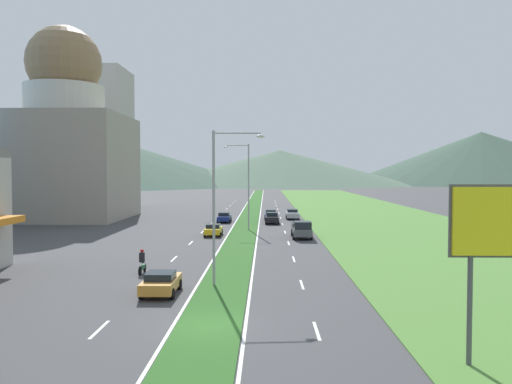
{
  "coord_description": "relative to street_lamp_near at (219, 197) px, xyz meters",
  "views": [
    {
      "loc": [
        2.72,
        -24.02,
        7.41
      ],
      "look_at": [
        1.2,
        54.85,
        4.29
      ],
      "focal_mm": 35.69,
      "sensor_mm": 36.0,
      "label": 1
    }
  ],
  "objects": [
    {
      "name": "street_lamp_near",
      "position": [
        0.0,
        0.0,
        0.0
      ],
      "size": [
        3.41,
        0.47,
        10.07
      ],
      "color": "#99999E",
      "rests_on": "ground_plane"
    },
    {
      "name": "lane_dash_right_9",
      "position": [
        5.38,
        58.68,
        -5.79
      ],
      "size": [
        0.16,
        2.8,
        0.01
      ],
      "primitive_type": "cube",
      "color": "silver",
      "rests_on": "ground_plane"
    },
    {
      "name": "lane_dash_right_7",
      "position": [
        5.38,
        39.25,
        -5.79
      ],
      "size": [
        0.16,
        2.8,
        0.01
      ],
      "primitive_type": "cube",
      "color": "silver",
      "rests_on": "ground_plane"
    },
    {
      "name": "lane_dash_left_6",
      "position": [
        -4.82,
        29.53,
        -5.79
      ],
      "size": [
        0.16,
        2.8,
        0.01
      ],
      "primitive_type": "cube",
      "color": "silver",
      "rests_on": "ground_plane"
    },
    {
      "name": "lane_dash_right_13",
      "position": [
        5.38,
        97.55,
        -5.79
      ],
      "size": [
        0.16,
        2.8,
        0.01
      ],
      "primitive_type": "cube",
      "color": "silver",
      "rests_on": "ground_plane"
    },
    {
      "name": "lane_dash_right_10",
      "position": [
        5.38,
        68.4,
        -5.79
      ],
      "size": [
        0.16,
        2.8,
        0.01
      ],
      "primitive_type": "cube",
      "color": "silver",
      "rests_on": "ground_plane"
    },
    {
      "name": "lane_dash_right_12",
      "position": [
        5.38,
        87.84,
        -5.79
      ],
      "size": [
        0.16,
        2.8,
        0.01
      ],
      "primitive_type": "cube",
      "color": "silver",
      "rests_on": "ground_plane"
    },
    {
      "name": "car_3",
      "position": [
        3.78,
        45.94,
        -5.03
      ],
      "size": [
        1.95,
        4.38,
        1.52
      ],
      "rotation": [
        0.0,
        0.0,
        -1.57
      ],
      "color": "navy",
      "rests_on": "ground_plane"
    },
    {
      "name": "car_0",
      "position": [
        -3.12,
        41.71,
        -5.05
      ],
      "size": [
        1.95,
        4.71,
        1.47
      ],
      "rotation": [
        0.0,
        0.0,
        1.57
      ],
      "color": "navy",
      "rests_on": "ground_plane"
    },
    {
      "name": "midrise_colored",
      "position": [
        -32.47,
        73.53,
        8.59
      ],
      "size": [
        12.74,
        12.74,
        28.78
      ],
      "primitive_type": "cube",
      "color": "#B7B2A8",
      "rests_on": "ground_plane"
    },
    {
      "name": "grass_median",
      "position": [
        0.28,
        51.23,
        -5.77
      ],
      "size": [
        3.2,
        240.0,
        0.06
      ],
      "primitive_type": "cube",
      "color": "#2D6023",
      "rests_on": "ground_plane"
    },
    {
      "name": "lane_dash_left_4",
      "position": [
        -4.82,
        10.1,
        -5.79
      ],
      "size": [
        0.16,
        2.8,
        0.01
      ],
      "primitive_type": "cube",
      "color": "silver",
      "rests_on": "ground_plane"
    },
    {
      "name": "lane_dash_right_4",
      "position": [
        5.38,
        10.1,
        -5.79
      ],
      "size": [
        0.16,
        2.8,
        0.01
      ],
      "primitive_type": "cube",
      "color": "silver",
      "rests_on": "ground_plane"
    },
    {
      "name": "lane_dash_right_3",
      "position": [
        5.38,
        0.38,
        -5.79
      ],
      "size": [
        0.16,
        2.8,
        0.01
      ],
      "primitive_type": "cube",
      "color": "silver",
      "rests_on": "ground_plane"
    },
    {
      "name": "edge_line_median_right",
      "position": [
        2.03,
        51.23,
        -5.79
      ],
      "size": [
        0.16,
        240.0,
        0.01
      ],
      "primitive_type": "cube",
      "color": "silver",
      "rests_on": "ground_plane"
    },
    {
      "name": "lane_dash_left_5",
      "position": [
        -4.82,
        19.82,
        -5.79
      ],
      "size": [
        0.16,
        2.8,
        0.01
      ],
      "primitive_type": "cube",
      "color": "silver",
      "rests_on": "ground_plane"
    },
    {
      "name": "lane_dash_left_9",
      "position": [
        -4.82,
        58.68,
        -5.79
      ],
      "size": [
        0.16,
        2.8,
        0.01
      ],
      "primitive_type": "cube",
      "color": "silver",
      "rests_on": "ground_plane"
    },
    {
      "name": "pickup_truck_0",
      "position": [
        7.02,
        23.81,
        -4.82
      ],
      "size": [
        2.18,
        5.4,
        2.0
      ],
      "rotation": [
        0.0,
        0.0,
        -1.57
      ],
      "color": "#515459",
      "rests_on": "ground_plane"
    },
    {
      "name": "lane_dash_left_8",
      "position": [
        -4.82,
        48.97,
        -5.79
      ],
      "size": [
        0.16,
        2.8,
        0.01
      ],
      "primitive_type": "cube",
      "color": "silver",
      "rests_on": "ground_plane"
    },
    {
      "name": "lane_dash_right_11",
      "position": [
        5.38,
        78.12,
        -5.79
      ],
      "size": [
        0.16,
        2.8,
        0.01
      ],
      "primitive_type": "cube",
      "color": "silver",
      "rests_on": "ground_plane"
    },
    {
      "name": "lane_dash_right_8",
      "position": [
        5.38,
        48.97,
        -5.79
      ],
      "size": [
        0.16,
        2.8,
        0.01
      ],
      "primitive_type": "cube",
      "color": "silver",
      "rests_on": "ground_plane"
    },
    {
      "name": "lane_dash_right_5",
      "position": [
        5.38,
        19.82,
        -5.79
      ],
      "size": [
        0.16,
        2.8,
        0.01
      ],
      "primitive_type": "cube",
      "color": "silver",
      "rests_on": "ground_plane"
    },
    {
      "name": "lane_dash_left_2",
      "position": [
        -4.82,
        -9.33,
        -5.79
      ],
      "size": [
        0.16,
        2.8,
        0.01
      ],
      "primitive_type": "cube",
      "color": "silver",
      "rests_on": "ground_plane"
    },
    {
      "name": "lane_dash_left_12",
      "position": [
        -4.82,
        87.84,
        -5.79
      ],
      "size": [
        0.16,
        2.8,
        0.01
      ],
      "primitive_type": "cube",
      "color": "silver",
      "rests_on": "ground_plane"
    },
    {
      "name": "car_5",
      "position": [
        -3.07,
        25.73,
        -5.08
      ],
      "size": [
        1.95,
        4.02,
        1.38
      ],
      "rotation": [
        0.0,
        0.0,
        1.57
      ],
      "color": "yellow",
      "rests_on": "ground_plane"
    },
    {
      "name": "lane_dash_right_2",
      "position": [
        5.38,
        -9.33,
        -5.79
      ],
      "size": [
        0.16,
        2.8,
        0.01
      ],
      "primitive_type": "cube",
      "color": "silver",
      "rests_on": "ground_plane"
    },
    {
      "name": "motorcycle_rider",
      "position": [
        -6.0,
        3.82,
        -5.05
      ],
      "size": [
        0.36,
        2.0,
        1.8
      ],
      "rotation": [
        0.0,
        0.0,
        1.57
      ],
      "color": "black",
      "rests_on": "ground_plane"
    },
    {
      "name": "lane_dash_left_3",
      "position": [
        -4.82,
        0.38,
        -5.79
      ],
      "size": [
        0.16,
        2.8,
        0.01
      ],
      "primitive_type": "cube",
      "color": "silver",
      "rests_on": "ground_plane"
    },
    {
      "name": "domed_building",
      "position": [
        -28.66,
        46.98,
        6.33
      ],
      "size": [
        19.08,
        19.08,
        30.21
      ],
      "color": "#9E9384",
      "rests_on": "ground_plane"
    },
    {
      "name": "car_1",
      "position": [
        3.9,
        39.96,
        -4.99
      ],
      "size": [
        1.99,
        4.41,
        1.6
      ],
      "rotation": [
        0.0,
        0.0,
        -1.57
      ],
      "color": "black",
      "rests_on": "ground_plane"
    },
    {
      "name": "lane_dash_left_7",
      "position": [
        -4.82,
        39.25,
        -5.79
      ],
      "size": [
        0.16,
        2.8,
        0.01
      ],
      "primitive_type": "cube",
      "color": "silver",
      "rests_on": "ground_plane"
    },
    {
      "name": "hill_far_right",
      "position": [
        136.79,
        286.0,
        10.32
      ],
      "size": [
        169.18,
        169.18,
        32.24
      ],
      "primitive_type": "cone",
      "color": "#3D5647",
      "rests_on": "ground_plane"
    },
    {
      "name": "lane_dash_left_11",
      "position": [
        -4.82,
        78.12,
        -5.79
      ],
      "size": [
        0.16,
        2.8,
        0.01
      ],
      "primitive_type": "cube",
      "color": "silver",
      "rests_on": "ground_plane"
    },
    {
      "name": "lane_dash_left_13",
      "position": [
        -4.82,
        97.55,
        -5.79
      ],
      "size": [
        0.16,
        2.8,
        0.01
      ],
      "primitive_type": "cube",
      "color": "silver",
      "rests_on": "ground_plane"
    },
    {
      "name": "lane_dash_left_10",
      "position": [
        -4.82,
        68.4,
        -5.79
      ],
      "size": [
        0.16,
        2.8,
        0.01
      ],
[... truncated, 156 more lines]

